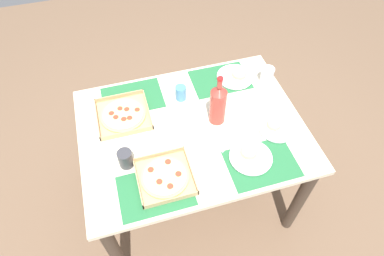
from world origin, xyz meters
TOP-DOWN VIEW (x-y plane):
  - ground_plane at (0.00, 0.00)m, footprint 6.00×6.00m
  - dining_table at (0.00, 0.00)m, footprint 1.25×0.95m
  - placemat_near_left at (-0.28, -0.33)m, footprint 0.36×0.26m
  - placemat_near_right at (0.28, -0.33)m, footprint 0.36×0.26m
  - placemat_far_left at (-0.28, 0.33)m, footprint 0.36×0.26m
  - placemat_far_right at (0.28, 0.33)m, footprint 0.36×0.26m
  - pizza_box_center at (-0.36, 0.19)m, footprint 0.30×0.30m
  - pizza_box_edge_far at (-0.22, -0.27)m, footprint 0.28×0.28m
  - plate_far_left at (0.38, 0.31)m, footprint 0.23×0.23m
  - plate_near_left at (0.45, -0.14)m, footprint 0.20×0.20m
  - plate_far_right at (0.24, -0.28)m, footprint 0.23×0.23m
  - soda_bottle at (0.15, 0.02)m, footprint 0.09×0.09m
  - cup_red at (0.55, 0.23)m, footprint 0.08×0.08m
  - cup_clear_right at (-0.39, -0.13)m, footprint 0.08×0.08m
  - cup_dark at (-0.00, 0.24)m, footprint 0.06×0.06m
  - condiment_bowl at (-0.08, 0.08)m, footprint 0.09×0.09m
  - knife_by_near_right at (0.05, -0.12)m, footprint 0.15×0.17m

SIDE VIEW (x-z plane):
  - ground_plane at x=0.00m, z-range 0.00..0.00m
  - dining_table at x=0.00m, z-range 0.26..1.03m
  - placemat_near_left at x=-0.28m, z-range 0.77..0.77m
  - placemat_near_right at x=0.28m, z-range 0.77..0.77m
  - placemat_far_left at x=-0.28m, z-range 0.77..0.77m
  - placemat_far_right at x=0.28m, z-range 0.77..0.77m
  - knife_by_near_right at x=0.05m, z-range 0.77..0.77m
  - plate_far_left at x=0.38m, z-range 0.76..0.79m
  - plate_far_right at x=0.24m, z-range 0.76..0.79m
  - plate_near_left at x=0.45m, z-range 0.76..0.79m
  - pizza_box_center at x=-0.36m, z-range 0.76..0.80m
  - pizza_box_edge_far at x=-0.22m, z-range 0.76..0.80m
  - condiment_bowl at x=-0.08m, z-range 0.77..0.82m
  - cup_dark at x=0.00m, z-range 0.77..0.86m
  - cup_clear_right at x=-0.39m, z-range 0.77..0.87m
  - cup_red at x=0.55m, z-range 0.77..0.87m
  - soda_bottle at x=0.15m, z-range 0.74..1.06m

